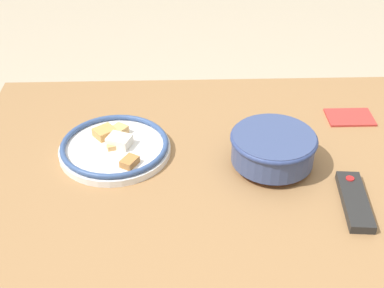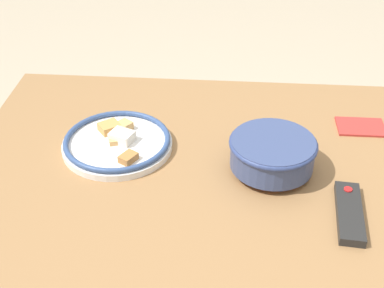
% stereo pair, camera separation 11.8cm
% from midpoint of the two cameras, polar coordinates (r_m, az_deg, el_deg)
% --- Properties ---
extents(dining_table, '(1.35, 0.90, 0.75)m').
position_cam_midpoint_polar(dining_table, '(1.37, 1.96, -5.20)').
color(dining_table, olive).
rests_on(dining_table, ground_plane).
extents(noodle_bowl, '(0.21, 0.21, 0.09)m').
position_cam_midpoint_polar(noodle_bowl, '(1.30, 6.07, -0.41)').
color(noodle_bowl, '#384775').
rests_on(noodle_bowl, dining_table).
extents(food_plate, '(0.28, 0.28, 0.04)m').
position_cam_midpoint_polar(food_plate, '(1.38, -10.65, -0.39)').
color(food_plate, white).
rests_on(food_plate, dining_table).
extents(tv_remote, '(0.07, 0.19, 0.02)m').
position_cam_midpoint_polar(tv_remote, '(1.24, 14.38, -5.99)').
color(tv_remote, black).
rests_on(tv_remote, dining_table).
extents(folded_napkin, '(0.13, 0.09, 0.01)m').
position_cam_midpoint_polar(folded_napkin, '(1.55, 14.42, 2.72)').
color(folded_napkin, '#B2332D').
rests_on(folded_napkin, dining_table).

